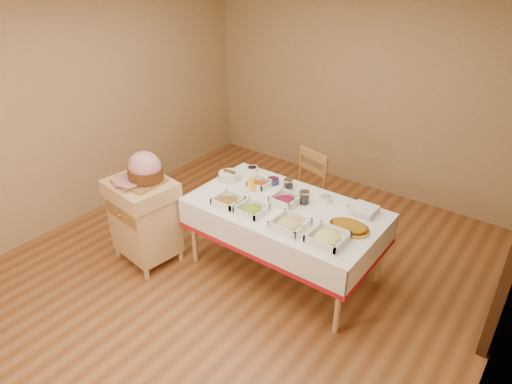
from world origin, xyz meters
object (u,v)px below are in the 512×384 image
at_px(preserve_jar_left, 288,186).
at_px(butcher_cart, 144,216).
at_px(mustard_bottle, 251,183).
at_px(bread_basket, 230,176).
at_px(brass_platter, 349,227).
at_px(preserve_jar_right, 304,198).
at_px(plate_stack, 364,210).
at_px(ham_on_board, 144,170).
at_px(dining_chair, 302,194).
at_px(dining_table, 285,221).

bearing_deg(preserve_jar_left, butcher_cart, -139.55).
bearing_deg(butcher_cart, mustard_bottle, 41.26).
height_order(bread_basket, brass_platter, bread_basket).
xyz_separation_m(preserve_jar_right, brass_platter, (0.55, -0.15, -0.04)).
xyz_separation_m(preserve_jar_right, plate_stack, (0.53, 0.17, -0.02)).
bearing_deg(ham_on_board, bread_basket, 59.16).
relative_size(dining_chair, plate_stack, 4.52).
bearing_deg(brass_platter, plate_stack, 92.12).
height_order(butcher_cart, dining_chair, dining_chair).
bearing_deg(dining_chair, mustard_bottle, -107.80).
bearing_deg(plate_stack, ham_on_board, -152.59).
relative_size(dining_table, butcher_cart, 2.02).
bearing_deg(plate_stack, mustard_bottle, -165.47).
bearing_deg(plate_stack, bread_basket, -170.99).
height_order(preserve_jar_right, plate_stack, preserve_jar_right).
height_order(dining_chair, mustard_bottle, dining_chair).
distance_m(butcher_cart, brass_platter, 2.04).
bearing_deg(preserve_jar_right, dining_chair, 122.66).
bearing_deg(preserve_jar_left, preserve_jar_right, -24.43).
bearing_deg(mustard_bottle, preserve_jar_left, 38.08).
relative_size(dining_table, preserve_jar_right, 14.45).
relative_size(mustard_bottle, bread_basket, 0.85).
bearing_deg(ham_on_board, brass_platter, 18.97).
bearing_deg(brass_platter, preserve_jar_right, 164.88).
relative_size(dining_table, brass_platter, 5.07).
xyz_separation_m(dining_chair, brass_platter, (0.89, -0.68, 0.28)).
xyz_separation_m(mustard_bottle, brass_platter, (1.09, -0.04, -0.06)).
xyz_separation_m(butcher_cart, dining_chair, (1.02, 1.36, -0.01)).
relative_size(dining_table, ham_on_board, 3.86).
height_order(butcher_cart, preserve_jar_left, butcher_cart).
relative_size(ham_on_board, mustard_bottle, 2.49).
xyz_separation_m(preserve_jar_left, preserve_jar_right, (0.26, -0.12, 0.00)).
xyz_separation_m(dining_chair, preserve_jar_right, (0.34, -0.53, 0.32)).
height_order(ham_on_board, plate_stack, ham_on_board).
bearing_deg(mustard_bottle, brass_platter, -2.05).
bearing_deg(dining_chair, dining_table, -71.25).
distance_m(preserve_jar_left, bread_basket, 0.64).
relative_size(preserve_jar_left, brass_platter, 0.34).
bearing_deg(preserve_jar_right, ham_on_board, -149.12).
relative_size(dining_chair, brass_platter, 2.71).
xyz_separation_m(butcher_cart, preserve_jar_right, (1.36, 0.82, 0.30)).
relative_size(butcher_cart, bread_basket, 4.03).
bearing_deg(dining_table, plate_stack, 27.10).
height_order(dining_chair, bread_basket, dining_chair).
distance_m(mustard_bottle, plate_stack, 1.12).
xyz_separation_m(butcher_cart, bread_basket, (0.49, 0.77, 0.29)).
bearing_deg(butcher_cart, preserve_jar_left, 40.45).
relative_size(mustard_bottle, plate_stack, 0.88).
distance_m(dining_chair, mustard_bottle, 0.76).
distance_m(dining_chair, ham_on_board, 1.73).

